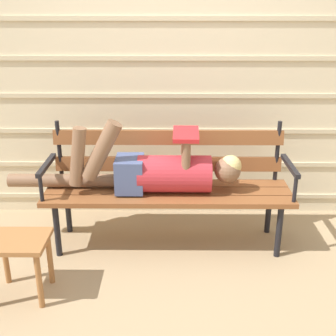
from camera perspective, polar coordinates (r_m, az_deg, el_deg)
The scene contains 5 objects.
ground_plane at distance 3.31m, azimuth -0.02°, elevation -10.92°, with size 12.00×12.00×0.00m, color tan.
house_siding at distance 3.58m, azimuth 0.07°, elevation 11.79°, with size 4.05×0.08×2.35m.
park_bench at distance 3.27m, azimuth 0.01°, elevation -1.65°, with size 1.81×0.47×0.91m.
reclining_person at distance 3.17m, azimuth -1.69°, elevation -0.32°, with size 1.71×0.27×0.56m.
footstool at distance 2.89m, azimuth -18.76°, elevation -10.22°, with size 0.36×0.31×0.40m.
Camera 1 is at (0.02, -2.80, 1.76)m, focal length 46.98 mm.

